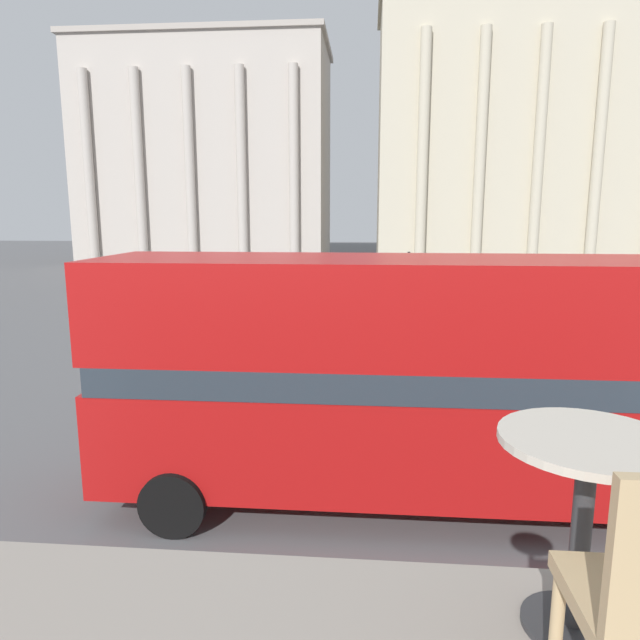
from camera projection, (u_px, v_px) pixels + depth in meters
name	position (u px, v px, depth m)	size (l,w,h in m)	color
double_decker_bus	(448.00, 373.00, 9.15)	(11.21, 2.72, 4.16)	black
cafe_dining_table	(585.00, 490.00, 1.96)	(0.60, 0.60, 0.73)	#2D2D30
plaza_building_left	(209.00, 156.00, 58.90)	(24.93, 13.65, 21.64)	#BCB2A8
plaza_building_right	(574.00, 137.00, 51.57)	(35.67, 12.72, 23.46)	beige
traffic_light_near	(401.00, 339.00, 12.14)	(0.42, 0.24, 3.36)	black
traffic_light_mid	(578.00, 294.00, 18.58)	(0.42, 0.24, 3.46)	black
traffic_light_far	(410.00, 278.00, 24.45)	(0.42, 0.24, 3.27)	black
pedestrian_yellow	(326.00, 280.00, 34.27)	(0.32, 0.32, 1.67)	#282B33
pedestrian_grey	(245.00, 287.00, 30.35)	(0.32, 0.32, 1.81)	#282B33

